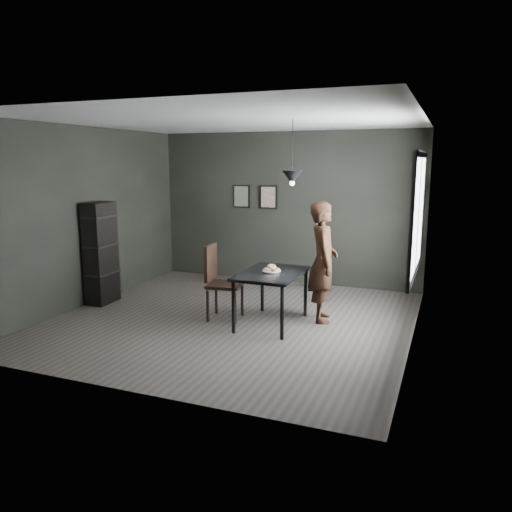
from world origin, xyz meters
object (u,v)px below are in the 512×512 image
(woman, at_px, (323,262))
(pendant_lamp, at_px, (292,177))
(cafe_table, at_px, (271,278))
(shelf_unit, at_px, (101,253))
(white_plate, at_px, (272,271))
(wood_chair, at_px, (219,277))

(woman, xyz_separation_m, pendant_lamp, (-0.37, -0.34, 1.19))
(pendant_lamp, bearing_deg, cafe_table, -158.20)
(cafe_table, height_order, shelf_unit, shelf_unit)
(woman, bearing_deg, shelf_unit, 79.16)
(pendant_lamp, bearing_deg, white_plate, -160.76)
(wood_chair, distance_m, pendant_lamp, 1.78)
(shelf_unit, distance_m, pendant_lamp, 3.40)
(white_plate, height_order, woman, woman)
(white_plate, xyz_separation_m, pendant_lamp, (0.25, 0.09, 1.29))
(wood_chair, bearing_deg, shelf_unit, 169.70)
(wood_chair, xyz_separation_m, pendant_lamp, (1.05, 0.13, 1.43))
(woman, bearing_deg, wood_chair, 90.82)
(white_plate, distance_m, pendant_lamp, 1.32)
(cafe_table, height_order, pendant_lamp, pendant_lamp)
(wood_chair, distance_m, shelf_unit, 2.13)
(shelf_unit, bearing_deg, white_plate, -3.42)
(shelf_unit, bearing_deg, pendant_lamp, -1.78)
(cafe_table, height_order, wood_chair, wood_chair)
(shelf_unit, xyz_separation_m, pendant_lamp, (3.17, 0.06, 1.24))
(shelf_unit, bearing_deg, cafe_table, -3.66)
(woman, relative_size, wood_chair, 1.58)
(white_plate, xyz_separation_m, wood_chair, (-0.80, -0.04, -0.14))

